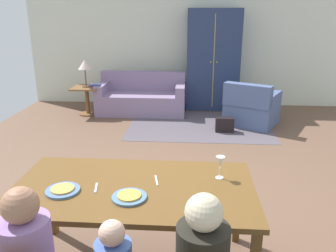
# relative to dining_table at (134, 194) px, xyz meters

# --- Properties ---
(ground_plane) EXTENTS (7.07, 6.76, 0.02)m
(ground_plane) POSITION_rel_dining_table_xyz_m (0.30, 2.06, -0.70)
(ground_plane) COLOR brown
(back_wall) EXTENTS (7.07, 0.10, 2.70)m
(back_wall) POSITION_rel_dining_table_xyz_m (0.30, 5.49, 0.66)
(back_wall) COLOR silver
(back_wall) RESTS_ON ground_plane
(dining_table) EXTENTS (1.84, 0.99, 0.76)m
(dining_table) POSITION_rel_dining_table_xyz_m (0.00, 0.00, 0.00)
(dining_table) COLOR brown
(dining_table) RESTS_ON ground_plane
(plate_near_man) EXTENTS (0.25, 0.25, 0.02)m
(plate_near_man) POSITION_rel_dining_table_xyz_m (-0.51, -0.12, 0.08)
(plate_near_man) COLOR #5477A5
(plate_near_man) RESTS_ON dining_table
(pizza_near_man) EXTENTS (0.17, 0.17, 0.01)m
(pizza_near_man) POSITION_rel_dining_table_xyz_m (-0.51, -0.12, 0.09)
(pizza_near_man) COLOR gold
(pizza_near_man) RESTS_ON plate_near_man
(plate_near_child) EXTENTS (0.25, 0.25, 0.02)m
(plate_near_child) POSITION_rel_dining_table_xyz_m (0.00, -0.18, 0.08)
(plate_near_child) COLOR slate
(plate_near_child) RESTS_ON dining_table
(pizza_near_child) EXTENTS (0.17, 0.17, 0.01)m
(pizza_near_child) POSITION_rel_dining_table_xyz_m (0.00, -0.18, 0.09)
(pizza_near_child) COLOR gold
(pizza_near_child) RESTS_ON plate_near_child
(wine_glass) EXTENTS (0.07, 0.07, 0.19)m
(wine_glass) POSITION_rel_dining_table_xyz_m (0.66, 0.18, 0.20)
(wine_glass) COLOR silver
(wine_glass) RESTS_ON dining_table
(fork) EXTENTS (0.04, 0.15, 0.01)m
(fork) POSITION_rel_dining_table_xyz_m (-0.28, -0.05, 0.07)
(fork) COLOR silver
(fork) RESTS_ON dining_table
(knife) EXTENTS (0.05, 0.17, 0.01)m
(knife) POSITION_rel_dining_table_xyz_m (0.17, 0.10, 0.07)
(knife) COLOR silver
(knife) RESTS_ON dining_table
(area_rug) EXTENTS (2.60, 1.80, 0.01)m
(area_rug) POSITION_rel_dining_table_xyz_m (0.58, 3.82, -0.69)
(area_rug) COLOR #544C54
(area_rug) RESTS_ON ground_plane
(couch) EXTENTS (1.81, 0.86, 0.82)m
(couch) POSITION_rel_dining_table_xyz_m (-0.62, 4.67, -0.39)
(couch) COLOR gray
(couch) RESTS_ON ground_plane
(armchair) EXTENTS (1.15, 1.15, 0.82)m
(armchair) POSITION_rel_dining_table_xyz_m (1.54, 3.97, -0.37)
(armchair) COLOR #4B5D8B
(armchair) RESTS_ON ground_plane
(armoire) EXTENTS (1.10, 0.59, 2.10)m
(armoire) POSITION_rel_dining_table_xyz_m (0.86, 5.10, 0.36)
(armoire) COLOR navy
(armoire) RESTS_ON ground_plane
(side_table) EXTENTS (0.56, 0.56, 0.58)m
(side_table) POSITION_rel_dining_table_xyz_m (-1.71, 4.42, -0.32)
(side_table) COLOR brown
(side_table) RESTS_ON ground_plane
(table_lamp) EXTENTS (0.26, 0.26, 0.54)m
(table_lamp) POSITION_rel_dining_table_xyz_m (-1.71, 4.42, 0.32)
(table_lamp) COLOR brown
(table_lamp) RESTS_ON side_table
(book_lower) EXTENTS (0.22, 0.16, 0.03)m
(book_lower) POSITION_rel_dining_table_xyz_m (-1.51, 4.42, -0.10)
(book_lower) COLOR #A1382F
(book_lower) RESTS_ON side_table
(book_upper) EXTENTS (0.22, 0.16, 0.03)m
(book_upper) POSITION_rel_dining_table_xyz_m (-1.52, 4.41, -0.07)
(book_upper) COLOR #354181
(book_upper) RESTS_ON book_lower
(handbag) EXTENTS (0.32, 0.16, 0.26)m
(handbag) POSITION_rel_dining_table_xyz_m (1.02, 3.52, -0.56)
(handbag) COLOR black
(handbag) RESTS_ON ground_plane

